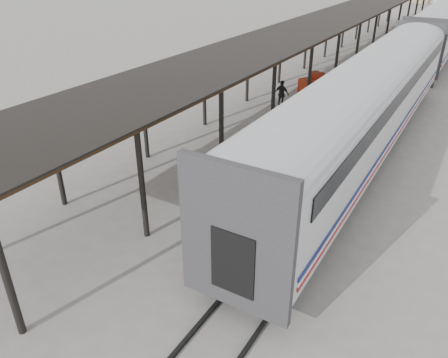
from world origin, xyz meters
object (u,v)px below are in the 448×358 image
baggage_cart (238,215)px  luggage_tug (312,84)px  pedestrian (282,94)px  porter (228,196)px

baggage_cart → luggage_tug: 17.20m
luggage_tug → pedestrian: 3.69m
baggage_cart → pedestrian: 13.84m
baggage_cart → pedestrian: bearing=98.0°
luggage_tug → porter: size_ratio=1.07×
luggage_tug → pedestrian: pedestrian is taller
baggage_cart → pedestrian: pedestrian is taller
baggage_cart → porter: size_ratio=1.50×
porter → pedestrian: porter is taller
porter → baggage_cart: bearing=10.4°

